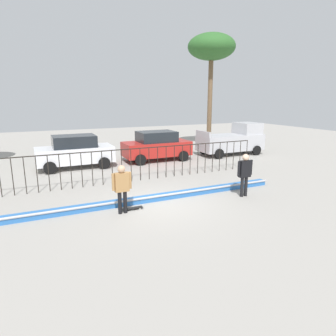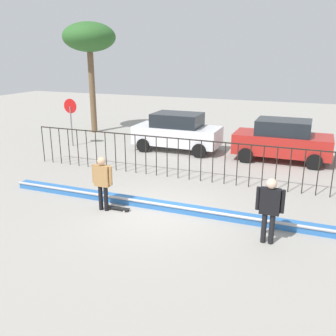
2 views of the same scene
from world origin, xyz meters
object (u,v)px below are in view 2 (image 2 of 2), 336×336
Objects in this scene: stop_sign at (71,116)px; parked_car_red at (282,140)px; skateboard at (118,208)px; camera_operator at (270,205)px; parked_car_white at (177,132)px; palm_tree_short at (89,39)px; skateboarder at (102,179)px.

parked_car_red is at bearing 6.02° from stop_sign.
camera_operator is at bearing -26.01° from skateboard.
parked_car_white is 8.26m from palm_tree_short.
skateboard is 0.12× the size of palm_tree_short.
stop_sign is 0.38× the size of palm_tree_short.
palm_tree_short reaches higher than camera_operator.
skateboard is 9.40m from stop_sign.
parked_car_red is (-0.46, 8.27, -0.10)m from camera_operator.
parked_car_white is at bearing 11.73° from stop_sign.
skateboard is at bearing -54.49° from palm_tree_short.
parked_car_red reaches higher than skateboarder.
stop_sign is at bearing 113.31° from skateboard.
parked_car_white is at bearing 0.07° from camera_operator.
skateboarder is 0.27× the size of palm_tree_short.
parked_car_white is 1.00× the size of parked_car_red.
skateboarder is 0.41× the size of parked_car_red.
parked_car_red is (5.12, -0.03, 0.00)m from parked_car_white.
skateboard is 4.83m from camera_operator.
stop_sign is (-10.66, -1.12, 0.64)m from parked_car_red.
camera_operator is 13.23m from stop_sign.
camera_operator is at bearing -59.81° from parked_car_white.
parked_car_white reaches higher than camera_operator.
skateboard is at bearing -46.18° from stop_sign.
parked_car_red is 10.74m from stop_sign.
stop_sign reaches higher than parked_car_white.
skateboarder is at bearing 52.95° from camera_operator.
palm_tree_short reaches higher than skateboard.
skateboard is 0.19× the size of parked_car_red.
skateboarder is at bearing -48.72° from stop_sign.
stop_sign reaches higher than camera_operator.
parked_car_red is at bearing 41.42° from skateboarder.
skateboard is 8.94m from parked_car_red.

